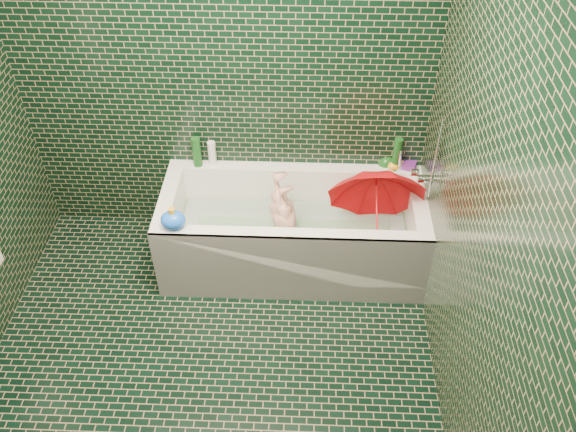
{
  "coord_description": "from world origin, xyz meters",
  "views": [
    {
      "loc": [
        0.54,
        -1.92,
        3.03
      ],
      "look_at": [
        0.43,
        0.82,
        0.57
      ],
      "focal_mm": 38.0,
      "sensor_mm": 36.0,
      "label": 1
    }
  ],
  "objects_px": {
    "child": "(287,229)",
    "rubber_duck": "(395,165)",
    "umbrella": "(377,211)",
    "bath_toy": "(173,220)",
    "bathtub": "(293,238)"
  },
  "relations": [
    {
      "from": "child",
      "to": "rubber_duck",
      "type": "bearing_deg",
      "value": 104.06
    },
    {
      "from": "bathtub",
      "to": "child",
      "type": "relative_size",
      "value": 2.12
    },
    {
      "from": "rubber_duck",
      "to": "bathtub",
      "type": "bearing_deg",
      "value": -168.28
    },
    {
      "from": "bathtub",
      "to": "umbrella",
      "type": "relative_size",
      "value": 2.83
    },
    {
      "from": "child",
      "to": "bath_toy",
      "type": "bearing_deg",
      "value": -80.23
    },
    {
      "from": "child",
      "to": "umbrella",
      "type": "height_order",
      "value": "umbrella"
    },
    {
      "from": "bath_toy",
      "to": "bathtub",
      "type": "bearing_deg",
      "value": 24.11
    },
    {
      "from": "umbrella",
      "to": "rubber_duck",
      "type": "height_order",
      "value": "umbrella"
    },
    {
      "from": "bathtub",
      "to": "umbrella",
      "type": "xyz_separation_m",
      "value": [
        0.52,
        -0.07,
        0.32
      ]
    },
    {
      "from": "rubber_duck",
      "to": "umbrella",
      "type": "bearing_deg",
      "value": -124.29
    },
    {
      "from": "bathtub",
      "to": "child",
      "type": "bearing_deg",
      "value": -157.53
    },
    {
      "from": "bathtub",
      "to": "rubber_duck",
      "type": "bearing_deg",
      "value": 26.81
    },
    {
      "from": "umbrella",
      "to": "rubber_duck",
      "type": "distance_m",
      "value": 0.44
    },
    {
      "from": "bathtub",
      "to": "bath_toy",
      "type": "xyz_separation_m",
      "value": [
        -0.7,
        -0.29,
        0.4
      ]
    },
    {
      "from": "umbrella",
      "to": "child",
      "type": "bearing_deg",
      "value": 177.85
    }
  ]
}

